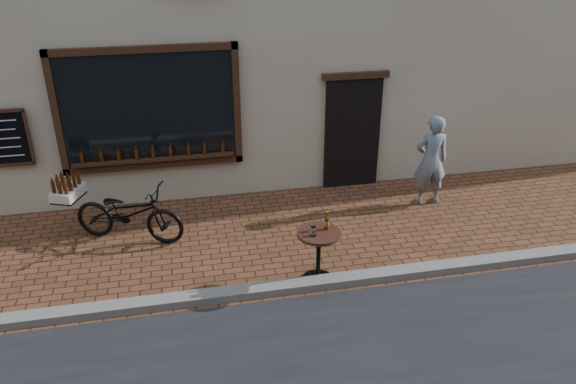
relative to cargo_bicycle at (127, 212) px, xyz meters
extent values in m
plane|color=#4F2E19|center=(2.39, -2.17, -0.51)|extent=(90.00, 90.00, 0.00)
cube|color=slate|center=(2.39, -1.97, -0.45)|extent=(90.00, 0.25, 0.12)
cube|color=black|center=(0.49, 1.28, 1.34)|extent=(3.00, 0.06, 2.00)
cube|color=black|center=(0.49, 1.26, 2.40)|extent=(3.24, 0.10, 0.12)
cube|color=black|center=(0.49, 1.26, 0.28)|extent=(3.24, 0.10, 0.12)
cube|color=black|center=(-1.07, 1.26, 1.34)|extent=(0.12, 0.10, 2.24)
cube|color=black|center=(2.05, 1.26, 1.34)|extent=(0.12, 0.10, 2.24)
cube|color=black|center=(0.49, 1.21, 0.41)|extent=(2.90, 0.16, 0.05)
cube|color=black|center=(4.29, 1.29, 0.59)|extent=(1.10, 0.10, 2.20)
cube|color=black|center=(4.29, 1.26, 1.75)|extent=(1.30, 0.10, 0.12)
cube|color=black|center=(-1.91, 1.27, 0.99)|extent=(0.62, 0.04, 0.92)
cylinder|color=#3D1C07|center=(-0.76, 1.21, 0.53)|extent=(0.06, 0.06, 0.19)
cylinder|color=#3D1C07|center=(-0.45, 1.21, 0.53)|extent=(0.06, 0.06, 0.19)
cylinder|color=#3D1C07|center=(-0.13, 1.21, 0.53)|extent=(0.06, 0.06, 0.19)
cylinder|color=#3D1C07|center=(0.18, 1.21, 0.53)|extent=(0.06, 0.06, 0.19)
cylinder|color=#3D1C07|center=(0.49, 1.21, 0.53)|extent=(0.06, 0.06, 0.19)
cylinder|color=#3D1C07|center=(0.80, 1.21, 0.53)|extent=(0.06, 0.06, 0.19)
cylinder|color=#3D1C07|center=(1.12, 1.21, 0.53)|extent=(0.06, 0.06, 0.19)
cylinder|color=#3D1C07|center=(1.43, 1.21, 0.53)|extent=(0.06, 0.06, 0.19)
cylinder|color=#3D1C07|center=(1.74, 1.21, 0.53)|extent=(0.06, 0.06, 0.19)
imported|color=black|center=(0.04, -0.01, -0.01)|extent=(2.01, 1.35, 1.00)
cube|color=black|center=(-0.93, 0.39, 0.18)|extent=(0.55, 0.64, 0.03)
cube|color=beige|center=(-0.93, 0.39, 0.27)|extent=(0.56, 0.66, 0.16)
cylinder|color=#3D1C07|center=(-0.91, 0.17, 0.45)|extent=(0.06, 0.06, 0.21)
cylinder|color=#3D1C07|center=(-1.01, 0.21, 0.45)|extent=(0.06, 0.06, 0.21)
cylinder|color=#3D1C07|center=(-1.11, 0.25, 0.45)|extent=(0.06, 0.06, 0.21)
cylinder|color=#3D1C07|center=(-0.86, 0.29, 0.45)|extent=(0.06, 0.06, 0.21)
cylinder|color=#3D1C07|center=(-0.96, 0.33, 0.45)|extent=(0.06, 0.06, 0.21)
cylinder|color=#3D1C07|center=(-1.06, 0.37, 0.45)|extent=(0.06, 0.06, 0.21)
cylinder|color=#3D1C07|center=(-0.81, 0.41, 0.45)|extent=(0.06, 0.06, 0.21)
cylinder|color=#3D1C07|center=(-0.91, 0.45, 0.45)|extent=(0.06, 0.06, 0.21)
cylinder|color=#3D1C07|center=(-1.01, 0.50, 0.45)|extent=(0.06, 0.06, 0.21)
cylinder|color=#3D1C07|center=(-0.76, 0.53, 0.45)|extent=(0.06, 0.06, 0.21)
cylinder|color=black|center=(2.82, -1.82, -0.49)|extent=(0.48, 0.48, 0.03)
cylinder|color=black|center=(2.82, -1.82, -0.10)|extent=(0.07, 0.07, 0.76)
cylinder|color=black|center=(2.82, -1.82, 0.31)|extent=(0.65, 0.65, 0.04)
cylinder|color=gold|center=(2.95, -1.75, 0.43)|extent=(0.07, 0.07, 0.07)
cylinder|color=white|center=(2.71, -1.90, 0.40)|extent=(0.08, 0.08, 0.14)
imported|color=slate|center=(5.49, 0.25, 0.36)|extent=(0.66, 0.47, 1.73)
camera|label=1|loc=(0.96, -8.56, 4.44)|focal=35.00mm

